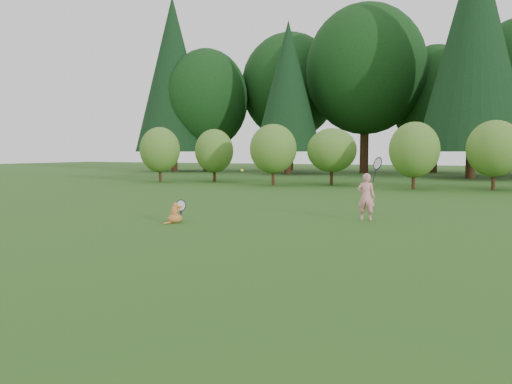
% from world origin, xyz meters
% --- Properties ---
extents(ground, '(100.00, 100.00, 0.00)m').
position_xyz_m(ground, '(0.00, 0.00, 0.00)').
color(ground, '#1D4E15').
rests_on(ground, ground).
extents(shrub_row, '(28.00, 3.00, 2.80)m').
position_xyz_m(shrub_row, '(0.00, 13.00, 1.40)').
color(shrub_row, '#4B7C26').
rests_on(shrub_row, ground).
extents(woodland_backdrop, '(48.00, 10.00, 15.00)m').
position_xyz_m(woodland_backdrop, '(0.00, 23.00, 7.50)').
color(woodland_backdrop, black).
rests_on(woodland_backdrop, ground).
extents(child, '(0.61, 0.42, 1.53)m').
position_xyz_m(child, '(1.98, 2.71, 0.54)').
color(child, pink).
rests_on(child, ground).
extents(cat, '(0.45, 0.63, 0.61)m').
position_xyz_m(cat, '(-1.61, 0.67, 0.23)').
color(cat, '#C36025').
rests_on(cat, ground).
extents(tennis_ball, '(0.06, 0.06, 0.06)m').
position_xyz_m(tennis_ball, '(-0.58, 1.78, 1.08)').
color(tennis_ball, yellow).
rests_on(tennis_ball, ground).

